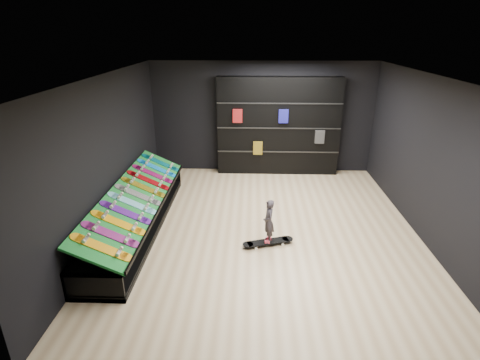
{
  "coord_description": "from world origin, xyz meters",
  "views": [
    {
      "loc": [
        -0.26,
        -6.6,
        3.76
      ],
      "look_at": [
        -0.5,
        0.2,
        1.0
      ],
      "focal_mm": 28.0,
      "sensor_mm": 36.0,
      "label": 1
    }
  ],
  "objects_px": {
    "display_rack": "(138,217)",
    "child": "(268,229)",
    "back_shelving": "(278,127)",
    "floor_skateboard": "(268,243)"
  },
  "relations": [
    {
      "from": "back_shelving",
      "to": "floor_skateboard",
      "type": "bearing_deg",
      "value": -95.55
    },
    {
      "from": "floor_skateboard",
      "to": "child",
      "type": "distance_m",
      "value": 0.29
    },
    {
      "from": "back_shelving",
      "to": "floor_skateboard",
      "type": "distance_m",
      "value": 4.1
    },
    {
      "from": "floor_skateboard",
      "to": "child",
      "type": "bearing_deg",
      "value": 163.02
    },
    {
      "from": "back_shelving",
      "to": "child",
      "type": "bearing_deg",
      "value": -95.55
    },
    {
      "from": "floor_skateboard",
      "to": "back_shelving",
      "type": "bearing_deg",
      "value": 67.47
    },
    {
      "from": "floor_skateboard",
      "to": "child",
      "type": "relative_size",
      "value": 1.96
    },
    {
      "from": "display_rack",
      "to": "floor_skateboard",
      "type": "height_order",
      "value": "display_rack"
    },
    {
      "from": "display_rack",
      "to": "child",
      "type": "distance_m",
      "value": 2.66
    },
    {
      "from": "display_rack",
      "to": "child",
      "type": "bearing_deg",
      "value": -12.31
    }
  ]
}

